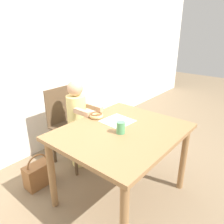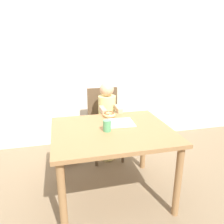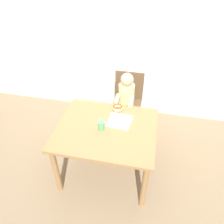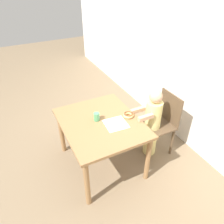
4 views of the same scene
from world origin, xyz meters
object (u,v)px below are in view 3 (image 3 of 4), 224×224
(handbag, at_px, (92,120))
(chair, at_px, (127,103))
(child_figure, at_px, (126,105))
(donut, at_px, (118,108))
(cup, at_px, (101,125))

(handbag, bearing_deg, chair, 9.18)
(chair, xyz_separation_m, handbag, (-0.52, -0.08, -0.34))
(child_figure, bearing_deg, handbag, 174.98)
(child_figure, bearing_deg, donut, -98.90)
(chair, relative_size, handbag, 2.50)
(child_figure, xyz_separation_m, cup, (-0.16, -0.72, 0.24))
(child_figure, relative_size, cup, 9.94)
(donut, distance_m, cup, 0.40)
(child_figure, distance_m, donut, 0.41)
(donut, bearing_deg, chair, 83.51)
(child_figure, bearing_deg, cup, -102.59)
(chair, relative_size, child_figure, 0.88)
(chair, bearing_deg, child_figure, -90.00)
(handbag, height_order, cup, cup)
(chair, distance_m, handbag, 0.62)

